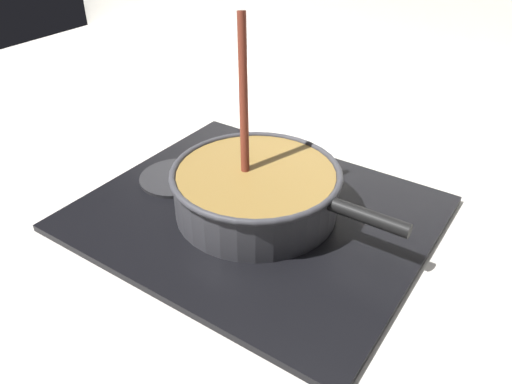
% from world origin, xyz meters
% --- Properties ---
extents(ground, '(2.40, 1.60, 0.04)m').
position_xyz_m(ground, '(0.00, 0.00, -0.02)').
color(ground, beige).
extents(hob_plate, '(0.56, 0.48, 0.01)m').
position_xyz_m(hob_plate, '(0.01, 0.13, 0.01)').
color(hob_plate, black).
rests_on(hob_plate, ground).
extents(burner_ring, '(0.18, 0.18, 0.01)m').
position_xyz_m(burner_ring, '(0.01, 0.13, 0.02)').
color(burner_ring, '#592D0C').
rests_on(burner_ring, hob_plate).
extents(spare_burner, '(0.13, 0.13, 0.01)m').
position_xyz_m(spare_burner, '(-0.17, 0.13, 0.01)').
color(spare_burner, '#262628').
rests_on(spare_burner, hob_plate).
extents(cooking_pan, '(0.40, 0.28, 0.31)m').
position_xyz_m(cooking_pan, '(0.01, 0.13, 0.06)').
color(cooking_pan, '#38383D').
rests_on(cooking_pan, hob_plate).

